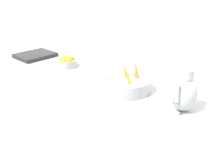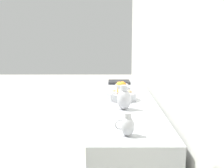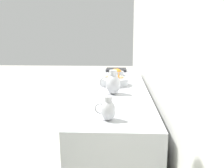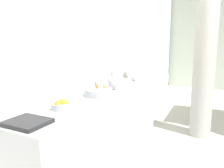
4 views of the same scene
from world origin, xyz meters
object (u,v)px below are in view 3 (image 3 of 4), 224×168
object	(u,v)px
metal_pitcher_short	(108,110)
vegetable_colander	(114,81)
orange_bowl	(117,72)
metal_pitcher_tall	(113,83)

from	to	relation	value
metal_pitcher_short	vegetable_colander	bearing A→B (deg)	-90.16
orange_bowl	metal_pitcher_tall	xyz separation A→B (m)	(0.02, 1.12, 0.07)
metal_pitcher_tall	metal_pitcher_short	xyz separation A→B (m)	(0.01, 0.76, -0.03)
metal_pitcher_short	metal_pitcher_tall	bearing A→B (deg)	-90.56
vegetable_colander	metal_pitcher_tall	world-z (taller)	metal_pitcher_tall
vegetable_colander	orange_bowl	bearing A→B (deg)	-92.36
orange_bowl	vegetable_colander	bearing A→B (deg)	87.64
vegetable_colander	metal_pitcher_tall	distance (m)	0.43
metal_pitcher_tall	vegetable_colander	bearing A→B (deg)	-89.47
orange_bowl	metal_pitcher_short	xyz separation A→B (m)	(0.03, 1.88, 0.03)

